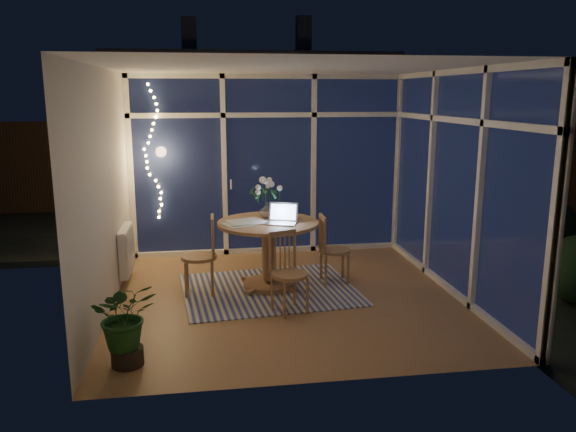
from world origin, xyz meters
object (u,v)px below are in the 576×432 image
object	(u,v)px
dining_table	(268,255)
laptop	(281,213)
chair_left	(199,255)
flower_vase	(267,209)
chair_front	(290,273)
chair_right	(335,249)
potted_plant	(125,324)

from	to	relation	value
dining_table	laptop	world-z (taller)	laptop
chair_left	flower_vase	xyz separation A→B (m)	(0.84, 0.31, 0.46)
chair_front	chair_left	bearing A→B (deg)	122.87
chair_left	chair_front	distance (m)	1.21
chair_left	chair_right	size ratio (longest dim) A/B	1.07
chair_right	laptop	size ratio (longest dim) A/B	2.55
chair_right	chair_front	xyz separation A→B (m)	(-0.70, -0.87, 0.00)
potted_plant	flower_vase	bearing A→B (deg)	54.41
chair_right	potted_plant	world-z (taller)	chair_right
chair_left	chair_front	size ratio (longest dim) A/B	1.06
dining_table	flower_vase	world-z (taller)	flower_vase
chair_front	laptop	size ratio (longest dim) A/B	2.58
chair_left	potted_plant	bearing A→B (deg)	-18.62
chair_front	flower_vase	distance (m)	1.16
chair_left	laptop	size ratio (longest dim) A/B	2.74
laptop	flower_vase	distance (m)	0.38
dining_table	potted_plant	xyz separation A→B (m)	(-1.45, -1.83, -0.03)
chair_right	chair_front	bearing A→B (deg)	141.56
chair_right	potted_plant	distance (m)	2.95
chair_front	chair_right	bearing A→B (deg)	31.24
laptop	flower_vase	xyz separation A→B (m)	(-0.13, 0.36, -0.02)
laptop	potted_plant	bearing A→B (deg)	-114.38
chair_right	flower_vase	size ratio (longest dim) A/B	4.21
chair_front	potted_plant	world-z (taller)	chair_front
potted_plant	laptop	bearing A→B (deg)	46.65
chair_left	flower_vase	bearing A→B (deg)	111.44
dining_table	chair_front	distance (m)	0.84
dining_table	flower_vase	bearing A→B (deg)	86.32
chair_left	flower_vase	distance (m)	1.01
chair_front	potted_plant	distance (m)	1.87
dining_table	laptop	bearing A→B (deg)	-44.46
chair_right	laptop	distance (m)	0.88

